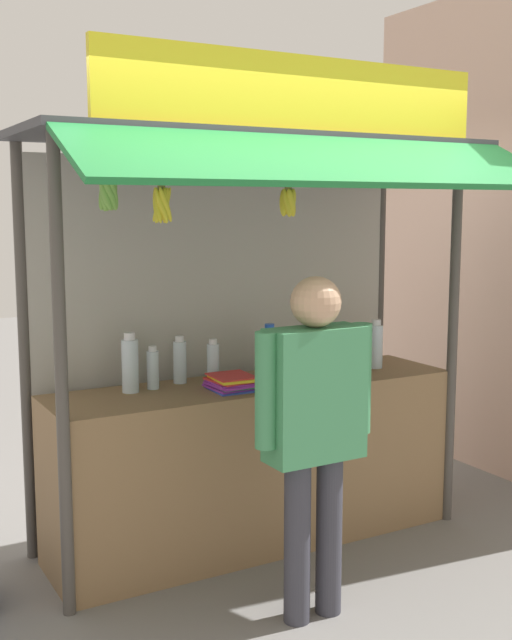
% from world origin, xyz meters
% --- Properties ---
extents(ground_plane, '(20.00, 20.00, 0.00)m').
position_xyz_m(ground_plane, '(0.00, 0.00, 0.00)').
color(ground_plane, slate).
extents(stall_counter, '(2.33, 0.59, 0.92)m').
position_xyz_m(stall_counter, '(0.00, 0.00, 0.46)').
color(stall_counter, olive).
rests_on(stall_counter, ground).
extents(stall_structure, '(2.53, 1.43, 2.60)m').
position_xyz_m(stall_structure, '(0.00, 0.08, 1.56)').
color(stall_structure, '#4C4742').
rests_on(stall_structure, ground).
extents(water_bottle_right, '(0.07, 0.07, 0.24)m').
position_xyz_m(water_bottle_right, '(-0.20, 0.13, 1.03)').
color(water_bottle_right, silver).
rests_on(water_bottle_right, stall_counter).
extents(water_bottle_far_left, '(0.07, 0.07, 0.26)m').
position_xyz_m(water_bottle_far_left, '(-0.37, 0.20, 1.04)').
color(water_bottle_far_left, silver).
rests_on(water_bottle_far_left, stall_counter).
extents(water_bottle_back_left, '(0.08, 0.08, 0.30)m').
position_xyz_m(water_bottle_back_left, '(0.83, 0.00, 1.06)').
color(water_bottle_back_left, silver).
rests_on(water_bottle_back_left, stall_counter).
extents(water_bottle_far_right, '(0.08, 0.08, 0.30)m').
position_xyz_m(water_bottle_far_right, '(0.15, 0.11, 1.06)').
color(water_bottle_far_right, silver).
rests_on(water_bottle_far_right, stall_counter).
extents(water_bottle_back_right, '(0.06, 0.06, 0.23)m').
position_xyz_m(water_bottle_back_right, '(-0.55, 0.14, 1.03)').
color(water_bottle_back_right, silver).
rests_on(water_bottle_back_right, stall_counter).
extents(water_bottle_front_left, '(0.09, 0.09, 0.32)m').
position_xyz_m(water_bottle_front_left, '(-0.69, 0.12, 1.07)').
color(water_bottle_front_left, silver).
rests_on(water_bottle_front_left, stall_counter).
extents(magazine_stack_front_right, '(0.24, 0.27, 0.08)m').
position_xyz_m(magazine_stack_front_right, '(-0.20, -0.09, 0.96)').
color(magazine_stack_front_right, blue).
rests_on(magazine_stack_front_right, stall_counter).
extents(magazine_stack_mid_left, '(0.25, 0.26, 0.07)m').
position_xyz_m(magazine_stack_mid_left, '(0.34, -0.09, 0.95)').
color(magazine_stack_mid_left, white).
rests_on(magazine_stack_mid_left, stall_counter).
extents(banana_bunch_inner_right, '(0.10, 0.10, 0.25)m').
position_xyz_m(banana_bunch_inner_right, '(-0.96, -0.40, 1.94)').
color(banana_bunch_inner_right, '#332D23').
extents(banana_bunch_inner_left, '(0.10, 0.10, 0.29)m').
position_xyz_m(banana_bunch_inner_left, '(-0.04, -0.39, 1.91)').
color(banana_bunch_inner_left, '#332D23').
extents(banana_bunch_leftmost, '(0.10, 0.10, 0.31)m').
position_xyz_m(banana_bunch_leftmost, '(-0.71, -0.40, 1.89)').
color(banana_bunch_leftmost, '#332D23').
extents(vendor_person, '(0.60, 0.23, 1.58)m').
position_xyz_m(vendor_person, '(-0.19, -0.87, 0.95)').
color(vendor_person, '#383842').
rests_on(vendor_person, ground).
extents(neighbour_wall, '(0.20, 2.40, 3.37)m').
position_xyz_m(neighbour_wall, '(2.11, 0.30, 1.69)').
color(neighbour_wall, beige).
rests_on(neighbour_wall, ground).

